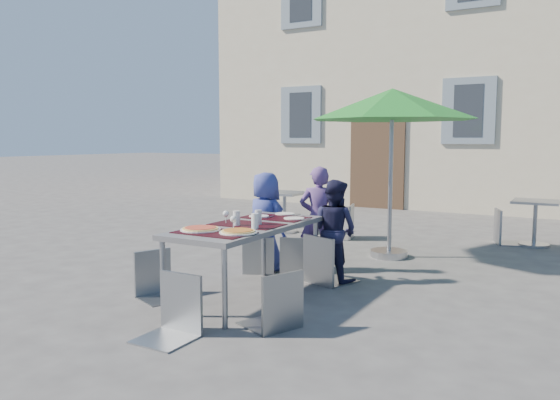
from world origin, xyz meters
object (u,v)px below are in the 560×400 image
Objects in this scene: chair_2 at (325,230)px; chair_5 at (172,269)px; pizza_near_left at (200,229)px; pizza_near_right at (238,231)px; child_2 at (335,230)px; child_1 at (319,219)px; cafe_table_0 at (285,206)px; patio_umbrella at (392,106)px; child_0 at (266,222)px; chair_3 at (156,247)px; dining_table at (247,230)px; bg_chair_l_0 at (270,194)px; cafe_table_1 at (535,216)px; bg_chair_r_0 at (345,201)px; chair_1 at (297,232)px; chair_0 at (259,232)px; chair_4 at (276,264)px; bg_chair_l_1 at (506,205)px.

chair_5 is at bearing -99.91° from chair_2.
pizza_near_left and pizza_near_right have the same top height.
child_2 is at bearing 80.01° from chair_5.
child_1 reaches higher than cafe_table_0.
child_0 is at bearing -125.94° from patio_umbrella.
pizza_near_right is 0.15× the size of patio_umbrella.
pizza_near_left is at bearing -8.05° from chair_3.
patio_umbrella is at bearing 82.51° from pizza_near_right.
child_0 reaches higher than child_2.
cafe_table_0 is (-1.60, 3.62, -0.24)m from dining_table.
bg_chair_l_0 reaches higher than pizza_near_left.
child_0 is 0.65m from child_1.
child_1 reaches higher than cafe_table_1.
chair_2 is 0.99× the size of bg_chair_r_0.
child_2 reaches higher than chair_1.
bg_chair_l_0 is 1.52× the size of cafe_table_1.
chair_1 is 0.91× the size of chair_5.
chair_0 is 0.38× the size of patio_umbrella.
chair_1 is 3.40m from bg_chair_l_0.
chair_2 is 1.83m from chair_3.
cafe_table_1 is at bearing -103.98° from child_2.
dining_table is 1.22m from chair_5.
child_0 reaches higher than pizza_near_right.
chair_5 is 0.92× the size of bg_chair_l_0.
child_2 reaches higher than chair_4.
bg_chair_r_0 is at bearing 108.70° from chair_2.
chair_1 is 0.97× the size of chair_3.
chair_2 is 3.84m from bg_chair_l_0.
dining_table is at bearing -89.24° from chair_1.
dining_table is 2.06× the size of chair_3.
pizza_near_right is at bearing -66.05° from cafe_table_0.
chair_0 is at bearing 22.10° from child_2.
cafe_table_0 is 0.69× the size of bg_chair_l_1.
cafe_table_1 is (2.19, 5.63, -0.11)m from chair_5.
bg_chair_l_1 reaches higher than dining_table.
dining_table is 4.34m from bg_chair_l_0.
pizza_near_left is 1.08× the size of pizza_near_right.
pizza_near_left is 3.45m from patio_umbrella.
child_1 reaches higher than chair_5.
chair_3 is (-1.25, -1.34, -0.08)m from chair_2.
child_0 is (-0.45, 1.10, -0.09)m from dining_table.
chair_1 reaches higher than chair_0.
cafe_table_1 is 0.68× the size of bg_chair_l_1.
child_1 reaches higher than dining_table.
child_1 is 0.74m from chair_0.
chair_1 is 1.73m from chair_3.
cafe_table_0 is 1.14m from bg_chair_r_0.
chair_4 is (0.23, -1.72, -0.02)m from child_2.
child_0 is at bearing -65.46° from cafe_table_0.
cafe_table_1 is (4.29, 0.58, -0.17)m from bg_chair_l_0.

